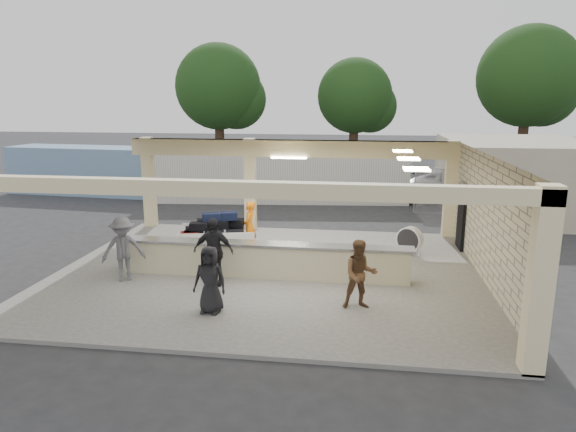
# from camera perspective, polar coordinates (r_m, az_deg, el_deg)

# --- Properties ---
(ground) EXTENTS (120.00, 120.00, 0.00)m
(ground) POSITION_cam_1_polar(r_m,az_deg,el_deg) (15.00, -2.32, -6.45)
(ground) COLOR #262628
(ground) RESTS_ON ground
(pavilion) EXTENTS (12.01, 10.00, 3.55)m
(pavilion) POSITION_cam_1_polar(r_m,az_deg,el_deg) (15.21, -1.13, -0.87)
(pavilion) COLOR #5F5D58
(pavilion) RESTS_ON ground
(baggage_counter) EXTENTS (8.20, 0.58, 0.98)m
(baggage_counter) POSITION_cam_1_polar(r_m,az_deg,el_deg) (14.35, -2.71, -4.90)
(baggage_counter) COLOR #C5BC93
(baggage_counter) RESTS_ON pavilion
(luggage_cart) EXTENTS (2.59, 1.94, 1.36)m
(luggage_cart) POSITION_cam_1_polar(r_m,az_deg,el_deg) (16.45, -8.09, -1.81)
(luggage_cart) COLOR white
(luggage_cart) RESTS_ON pavilion
(drum_fan) EXTENTS (0.84, 0.68, 0.92)m
(drum_fan) POSITION_cam_1_polar(r_m,az_deg,el_deg) (16.77, 13.38, -2.60)
(drum_fan) COLOR white
(drum_fan) RESTS_ON pavilion
(baggage_handler) EXTENTS (0.36, 0.62, 1.65)m
(baggage_handler) POSITION_cam_1_polar(r_m,az_deg,el_deg) (16.70, -4.29, -1.17)
(baggage_handler) COLOR orange
(baggage_handler) RESTS_ON pavilion
(passenger_a) EXTENTS (0.86, 0.50, 1.67)m
(passenger_a) POSITION_cam_1_polar(r_m,az_deg,el_deg) (12.26, 8.02, -6.44)
(passenger_a) COLOR brown
(passenger_a) RESTS_ON pavilion
(passenger_b) EXTENTS (1.08, 0.42, 1.84)m
(passenger_b) POSITION_cam_1_polar(r_m,az_deg,el_deg) (13.77, -8.30, -3.92)
(passenger_b) COLOR black
(passenger_b) RESTS_ON pavilion
(passenger_c) EXTENTS (1.20, 0.92, 1.78)m
(passenger_c) POSITION_cam_1_polar(r_m,az_deg,el_deg) (14.64, -17.84, -3.51)
(passenger_c) COLOR #525358
(passenger_c) RESTS_ON pavilion
(passenger_d) EXTENTS (0.80, 0.37, 1.59)m
(passenger_d) POSITION_cam_1_polar(r_m,az_deg,el_deg) (12.06, -8.67, -7.00)
(passenger_d) COLOR black
(passenger_d) RESTS_ON pavilion
(car_white_a) EXTENTS (6.08, 4.38, 1.58)m
(car_white_a) POSITION_cam_1_polar(r_m,az_deg,el_deg) (27.02, 17.25, 3.41)
(car_white_a) COLOR white
(car_white_a) RESTS_ON ground
(car_white_b) EXTENTS (5.17, 3.13, 1.53)m
(car_white_b) POSITION_cam_1_polar(r_m,az_deg,el_deg) (29.96, 28.53, 3.26)
(car_white_b) COLOR white
(car_white_b) RESTS_ON ground
(car_dark) EXTENTS (4.77, 2.78, 1.50)m
(car_dark) POSITION_cam_1_polar(r_m,az_deg,el_deg) (29.91, 11.83, 4.51)
(car_dark) COLOR black
(car_dark) RESTS_ON ground
(container_white) EXTENTS (12.75, 3.71, 2.72)m
(container_white) POSITION_cam_1_polar(r_m,az_deg,el_deg) (25.62, -1.06, 4.79)
(container_white) COLOR silver
(container_white) RESTS_ON ground
(container_blue) EXTENTS (9.74, 3.12, 2.49)m
(container_blue) POSITION_cam_1_polar(r_m,az_deg,el_deg) (29.23, -20.41, 4.76)
(container_blue) COLOR #708BB3
(container_blue) RESTS_ON ground
(fence) EXTENTS (12.06, 0.06, 2.03)m
(fence) POSITION_cam_1_polar(r_m,az_deg,el_deg) (24.73, 27.87, 2.28)
(fence) COLOR gray
(fence) RESTS_ON ground
(tree_left) EXTENTS (6.60, 6.30, 9.00)m
(tree_left) POSITION_cam_1_polar(r_m,az_deg,el_deg) (39.44, -7.22, 13.69)
(tree_left) COLOR #382619
(tree_left) RESTS_ON ground
(tree_mid) EXTENTS (6.00, 5.60, 8.00)m
(tree_mid) POSITION_cam_1_polar(r_m,az_deg,el_deg) (40.08, 7.88, 12.76)
(tree_mid) COLOR #382619
(tree_mid) RESTS_ON ground
(tree_right) EXTENTS (7.20, 7.00, 10.00)m
(tree_right) POSITION_cam_1_polar(r_m,az_deg,el_deg) (40.82, 25.51, 13.42)
(tree_right) COLOR #382619
(tree_right) RESTS_ON ground
(adjacent_building) EXTENTS (6.00, 8.00, 3.20)m
(adjacent_building) POSITION_cam_1_polar(r_m,az_deg,el_deg) (25.13, 24.03, 4.07)
(adjacent_building) COLOR #C1B499
(adjacent_building) RESTS_ON ground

